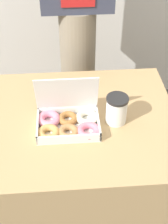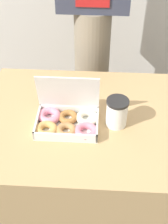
{
  "view_description": "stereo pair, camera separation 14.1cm",
  "coord_description": "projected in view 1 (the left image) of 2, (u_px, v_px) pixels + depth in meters",
  "views": [
    {
      "loc": [
        -0.05,
        -1.07,
        1.71
      ],
      "look_at": [
        0.03,
        -0.02,
        0.77
      ],
      "focal_mm": 50.0,
      "sensor_mm": 36.0,
      "label": 1
    },
    {
      "loc": [
        0.09,
        -1.07,
        1.71
      ],
      "look_at": [
        0.03,
        -0.02,
        0.77
      ],
      "focal_mm": 50.0,
      "sensor_mm": 36.0,
      "label": 2
    }
  ],
  "objects": [
    {
      "name": "person_customer",
      "position": [
        77.0,
        3.0,
        1.76
      ],
      "size": [
        0.41,
        0.23,
        1.81
      ],
      "color": "gray",
      "rests_on": "ground_plane"
    },
    {
      "name": "donut_box",
      "position": [
        68.0,
        122.0,
        1.4
      ],
      "size": [
        0.32,
        0.23,
        0.24
      ],
      "color": "white",
      "rests_on": "table"
    },
    {
      "name": "coffee_cup",
      "position": [
        117.0,
        109.0,
        1.41
      ],
      "size": [
        0.1,
        0.1,
        0.14
      ],
      "color": "white",
      "rests_on": "table"
    },
    {
      "name": "table",
      "position": [
        79.0,
        166.0,
        1.7
      ],
      "size": [
        0.94,
        0.78,
        0.71
      ],
      "color": "tan",
      "rests_on": "ground_plane"
    },
    {
      "name": "ground_plane",
      "position": [
        80.0,
        202.0,
        1.94
      ],
      "size": [
        14.0,
        14.0,
        0.0
      ],
      "primitive_type": "plane",
      "color": "#4C4742"
    }
  ]
}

